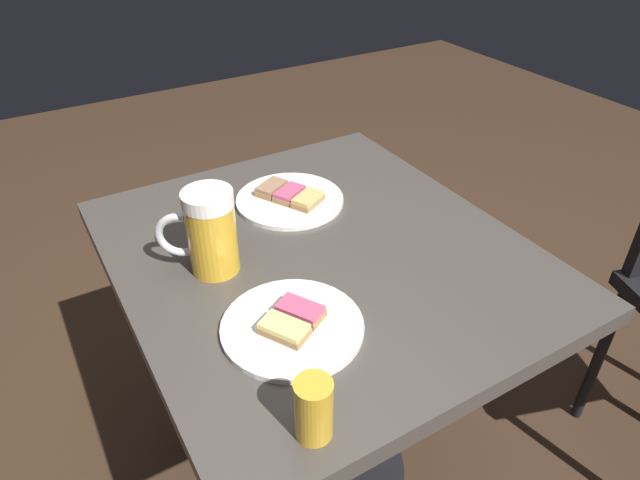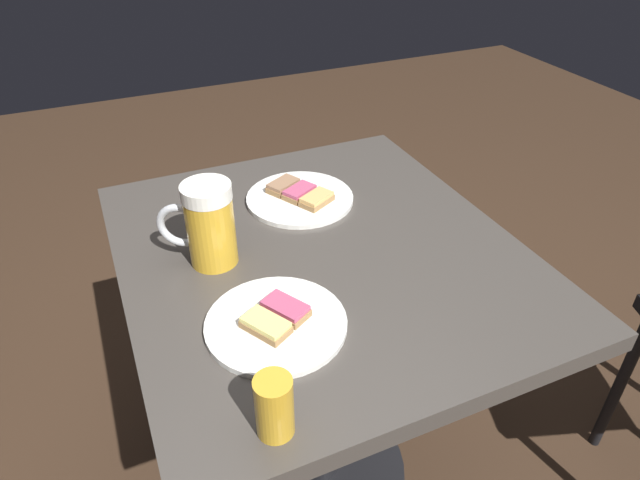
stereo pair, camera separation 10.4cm
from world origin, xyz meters
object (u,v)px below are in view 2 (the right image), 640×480
Objects in this scene: beer_mug at (208,224)px; plate_far at (276,322)px; plate_near at (300,197)px; beer_glass_small at (274,406)px.

plate_far is at bearing -167.19° from beer_mug.
plate_far is at bearing 152.54° from plate_near.
plate_near and plate_far have the same top height.
beer_mug is (-0.14, 0.23, 0.07)m from plate_near.
plate_far is 0.23m from beer_mug.
beer_glass_small is (-0.53, 0.25, 0.04)m from plate_near.
beer_glass_small is at bearing 154.99° from plate_near.
plate_far is at bearing -20.05° from beer_glass_small.
beer_mug is (0.21, 0.05, 0.07)m from plate_far.
beer_mug is 1.72× the size of beer_glass_small.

